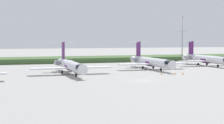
% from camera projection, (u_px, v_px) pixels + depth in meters
% --- Properties ---
extents(ground_plane, '(500.00, 500.00, 0.00)m').
position_uv_depth(ground_plane, '(106.00, 70.00, 115.70)').
color(ground_plane, '#9E9B96').
extents(grass_berm, '(320.00, 20.00, 2.00)m').
position_uv_depth(grass_berm, '(76.00, 59.00, 157.10)').
color(grass_berm, '#426033').
rests_on(grass_berm, ground).
extents(regional_jet_third, '(22.81, 31.00, 9.00)m').
position_uv_depth(regional_jet_third, '(70.00, 65.00, 103.31)').
color(regional_jet_third, white).
rests_on(regional_jet_third, ground).
extents(regional_jet_fourth, '(22.81, 31.00, 9.00)m').
position_uv_depth(regional_jet_fourth, '(150.00, 61.00, 119.55)').
color(regional_jet_fourth, white).
rests_on(regional_jet_fourth, ground).
extents(regional_jet_fifth, '(22.81, 31.00, 9.00)m').
position_uv_depth(regional_jet_fifth, '(205.00, 59.00, 134.86)').
color(regional_jet_fifth, white).
rests_on(regional_jet_fifth, ground).
extents(antenna_mast, '(4.40, 0.50, 21.05)m').
position_uv_depth(antenna_mast, '(182.00, 41.00, 180.38)').
color(antenna_mast, '#B2B2B7').
rests_on(antenna_mast, ground).
extents(safety_cone_front_marker, '(0.44, 0.44, 0.55)m').
position_uv_depth(safety_cone_front_marker, '(162.00, 74.00, 100.81)').
color(safety_cone_front_marker, orange).
rests_on(safety_cone_front_marker, ground).
extents(safety_cone_mid_marker, '(0.44, 0.44, 0.55)m').
position_uv_depth(safety_cone_mid_marker, '(175.00, 74.00, 101.54)').
color(safety_cone_mid_marker, orange).
rests_on(safety_cone_mid_marker, ground).
extents(safety_cone_rear_marker, '(0.44, 0.44, 0.55)m').
position_uv_depth(safety_cone_rear_marker, '(183.00, 73.00, 102.05)').
color(safety_cone_rear_marker, orange).
rests_on(safety_cone_rear_marker, ground).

